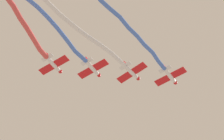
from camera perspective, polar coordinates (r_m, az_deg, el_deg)
The scene contains 8 objects.
airplane_lead at distance 84.31m, azimuth 7.67°, elevation -0.79°, with size 6.23×5.11×1.63m.
smoke_trail_lead at distance 76.52m, azimuth 2.62°, elevation 5.09°, with size 13.35×18.88×3.09m.
airplane_left_wing at distance 83.37m, azimuth 2.61°, elevation -0.29°, with size 5.99×5.28×1.63m.
smoke_trail_left_wing at distance 76.48m, azimuth -5.08°, elevation 6.13°, with size 18.28×20.71×2.01m.
airplane_right_wing at distance 83.11m, azimuth -2.53°, elevation 0.21°, with size 6.21×5.12×1.63m.
smoke_trail_right_wing at distance 79.13m, azimuth -9.46°, elevation 7.40°, with size 16.91×19.27×4.24m.
airplane_slot at distance 83.52m, azimuth -7.66°, elevation 0.71°, with size 6.25×5.09×1.63m.
smoke_trail_slot at distance 78.81m, azimuth -11.99°, elevation 6.89°, with size 7.61×18.52×2.41m.
Camera 1 is at (15.67, 50.19, 7.57)m, focal length 69.53 mm.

